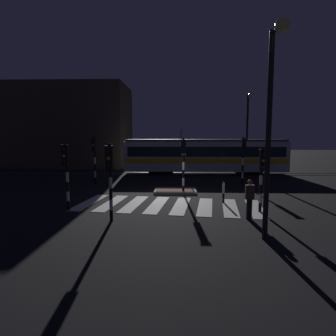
{
  "coord_description": "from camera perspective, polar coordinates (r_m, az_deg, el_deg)",
  "views": [
    {
      "loc": [
        0.44,
        -15.95,
        3.51
      ],
      "look_at": [
        -0.21,
        3.15,
        1.4
      ],
      "focal_mm": 30.58,
      "sensor_mm": 36.0,
      "label": 1
    }
  ],
  "objects": [
    {
      "name": "traffic_light_corner_far_left",
      "position": [
        21.62,
        -14.48,
        2.91
      ],
      "size": [
        0.36,
        0.42,
        3.5
      ],
      "color": "black",
      "rests_on": "ground"
    },
    {
      "name": "bollard_island_edge",
      "position": [
        15.48,
        11.0,
        -4.81
      ],
      "size": [
        0.12,
        0.12,
        1.11
      ],
      "color": "black",
      "rests_on": "ground"
    },
    {
      "name": "ground_plane",
      "position": [
        16.34,
        0.36,
        -6.11
      ],
      "size": [
        120.0,
        120.0,
        0.0
      ],
      "primitive_type": "plane",
      "color": "black"
    },
    {
      "name": "traffic_island",
      "position": [
        18.2,
        1.47,
        -4.54
      ],
      "size": [
        2.63,
        1.8,
        0.18
      ],
      "color": "slate",
      "rests_on": "ground"
    },
    {
      "name": "pedestrian_waiting_at_kerb",
      "position": [
        12.65,
        15.94,
        -5.97
      ],
      "size": [
        0.36,
        0.24,
        1.71
      ],
      "color": "black",
      "rests_on": "ground"
    },
    {
      "name": "traffic_light_corner_near_left",
      "position": [
        14.12,
        -19.67,
        0.33
      ],
      "size": [
        0.36,
        0.42,
        3.23
      ],
      "color": "black",
      "rests_on": "ground"
    },
    {
      "name": "rail_near",
      "position": [
        26.32,
        0.97,
        -1.33
      ],
      "size": [
        80.0,
        0.12,
        0.03
      ],
      "primitive_type": "cube",
      "color": "#59595E",
      "rests_on": "ground"
    },
    {
      "name": "street_lamp_near_kerb",
      "position": [
        9.87,
        20.02,
        11.14
      ],
      "size": [
        0.44,
        1.21,
        6.92
      ],
      "color": "black",
      "rests_on": "ground"
    },
    {
      "name": "traffic_light_corner_near_right",
      "position": [
        13.73,
        18.22,
        -0.34
      ],
      "size": [
        0.36,
        0.42,
        3.04
      ],
      "color": "black",
      "rests_on": "ground"
    },
    {
      "name": "traffic_light_median_centre",
      "position": [
        17.34,
        3.11,
        2.16
      ],
      "size": [
        0.36,
        0.42,
        3.43
      ],
      "color": "black",
      "rests_on": "ground"
    },
    {
      "name": "rail_far",
      "position": [
        27.74,
        1.02,
        -0.94
      ],
      "size": [
        80.0,
        0.12,
        0.03
      ],
      "primitive_type": "cube",
      "color": "#59595E",
      "rests_on": "ground"
    },
    {
      "name": "traffic_light_kerb_mid_left",
      "position": [
        11.86,
        -11.53,
        -0.48
      ],
      "size": [
        0.36,
        0.42,
        3.24
      ],
      "color": "black",
      "rests_on": "ground"
    },
    {
      "name": "building_backdrop",
      "position": [
        36.46,
        -19.31,
        7.84
      ],
      "size": [
        14.19,
        8.0,
        9.42
      ],
      "primitive_type": "cube",
      "color": "#42382D",
      "rests_on": "ground"
    },
    {
      "name": "tram",
      "position": [
        26.97,
        7.34,
        2.5
      ],
      "size": [
        15.02,
        2.58,
        4.15
      ],
      "color": "silver",
      "rests_on": "ground"
    },
    {
      "name": "street_lamp_trackside_right",
      "position": [
        26.23,
        15.66,
        8.37
      ],
      "size": [
        0.44,
        1.21,
        7.2
      ],
      "color": "black",
      "rests_on": "ground"
    },
    {
      "name": "traffic_light_corner_far_right",
      "position": [
        21.09,
        14.81,
        2.77
      ],
      "size": [
        0.36,
        0.42,
        3.47
      ],
      "color": "black",
      "rests_on": "ground"
    },
    {
      "name": "crosswalk_zebra",
      "position": [
        14.76,
        0.19,
        -7.43
      ],
      "size": [
        9.7,
        4.9,
        0.02
      ],
      "color": "silver",
      "rests_on": "ground"
    }
  ]
}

